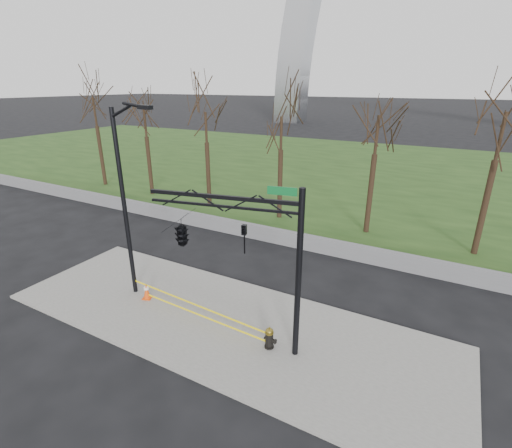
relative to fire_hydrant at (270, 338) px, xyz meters
The scene contains 10 objects.
ground 2.59m from the fire_hydrant, 168.07° to the left, with size 500.00×500.00×0.00m, color black.
sidewalk 2.59m from the fire_hydrant, 168.07° to the left, with size 18.00×6.00×0.10m, color slate.
grass_strip 30.63m from the fire_hydrant, 94.67° to the left, with size 120.00×40.00×0.06m, color #203D16.
guardrail 8.88m from the fire_hydrant, 106.30° to the left, with size 60.00×0.30×0.90m, color #59595B.
tree_row 14.20m from the fire_hydrant, 114.00° to the left, with size 39.83×4.00×8.35m.
fire_hydrant is the anchor object (origin of this frame).
traffic_cone 6.09m from the fire_hydrant, behind, with size 0.46×0.46×0.70m.
street_light 7.96m from the fire_hydrant, behind, with size 2.38×0.51×8.21m.
traffic_signal_mast 4.33m from the fire_hydrant, 166.94° to the right, with size 5.00×2.54×6.00m.
caution_tape 3.29m from the fire_hydrant, behind, with size 6.95×0.49×0.43m.
Camera 1 is at (7.18, -10.07, 8.82)m, focal length 25.94 mm.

